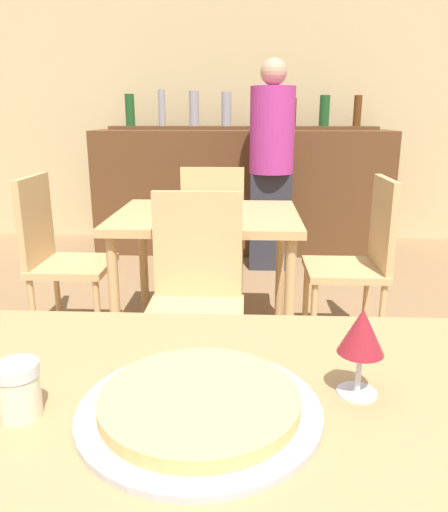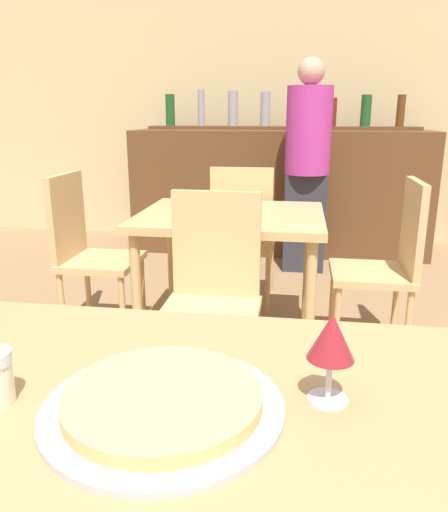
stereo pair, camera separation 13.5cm
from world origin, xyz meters
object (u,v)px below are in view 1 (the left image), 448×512
object	(u,v)px
cheese_shaker	(18,390)
wine_glass	(362,334)
pizza_tray	(200,404)
person_standing	(271,160)
chair_far_side_back	(214,228)
chair_far_side_left	(56,250)
chair_far_side_front	(196,288)
chair_far_side_right	(361,254)

from	to	relation	value
cheese_shaker	wine_glass	bearing A→B (deg)	9.37
pizza_tray	person_standing	distance (m)	3.22
chair_far_side_back	person_standing	size ratio (longest dim) A/B	0.56
chair_far_side_back	chair_far_side_left	distance (m)	0.98
person_standing	chair_far_side_front	bearing A→B (deg)	-101.35
person_standing	wine_glass	size ratio (longest dim) A/B	10.14
person_standing	cheese_shaker	bearing A→B (deg)	-99.65
chair_far_side_left	cheese_shaker	world-z (taller)	chair_far_side_left
chair_far_side_back	cheese_shaker	distance (m)	2.42
cheese_shaker	chair_far_side_back	bearing A→B (deg)	86.31
chair_far_side_back	pizza_tray	bearing A→B (deg)	93.24
chair_far_side_front	chair_far_side_right	xyz separation A→B (m)	(0.81, 0.57, 0.00)
wine_glass	chair_far_side_right	bearing A→B (deg)	77.00
chair_far_side_right	person_standing	world-z (taller)	person_standing
chair_far_side_back	chair_far_side_right	distance (m)	0.98
pizza_tray	cheese_shaker	world-z (taller)	cheese_shaker
chair_far_side_front	chair_far_side_left	bearing A→B (deg)	144.90
pizza_tray	cheese_shaker	size ratio (longest dim) A/B	4.29
pizza_tray	wine_glass	distance (m)	0.30
chair_far_side_back	chair_far_side_left	xyz separation A→B (m)	(-0.81, -0.57, 0.00)
chair_far_side_front	chair_far_side_right	bearing A→B (deg)	35.10
pizza_tray	wine_glass	size ratio (longest dim) A/B	2.51
chair_far_side_right	cheese_shaker	distance (m)	2.08
chair_far_side_right	wine_glass	bearing A→B (deg)	-13.00
chair_far_side_right	wine_glass	xyz separation A→B (m)	(-0.40, -1.74, 0.35)
person_standing	wine_glass	distance (m)	3.14
cheese_shaker	wine_glass	world-z (taller)	wine_glass
chair_far_side_front	chair_far_side_left	world-z (taller)	same
chair_far_side_right	chair_far_side_left	bearing A→B (deg)	-90.00
chair_far_side_right	person_standing	distance (m)	1.50
cheese_shaker	wine_glass	size ratio (longest dim) A/B	0.59
chair_far_side_back	wine_glass	xyz separation A→B (m)	(0.40, -2.30, 0.35)
chair_far_side_back	cheese_shaker	size ratio (longest dim) A/B	9.76
chair_far_side_back	wine_glass	size ratio (longest dim) A/B	5.72
chair_far_side_back	pizza_tray	xyz separation A→B (m)	(0.13, -2.37, 0.25)
chair_far_side_front	chair_far_side_back	world-z (taller)	same
cheese_shaker	person_standing	xyz separation A→B (m)	(0.55, 3.23, 0.07)
cheese_shaker	person_standing	bearing A→B (deg)	80.35
chair_far_side_front	cheese_shaker	bearing A→B (deg)	-96.97
chair_far_side_left	chair_far_side_front	bearing A→B (deg)	-125.10
chair_far_side_back	person_standing	distance (m)	0.99
chair_far_side_front	chair_far_side_back	size ratio (longest dim) A/B	1.00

